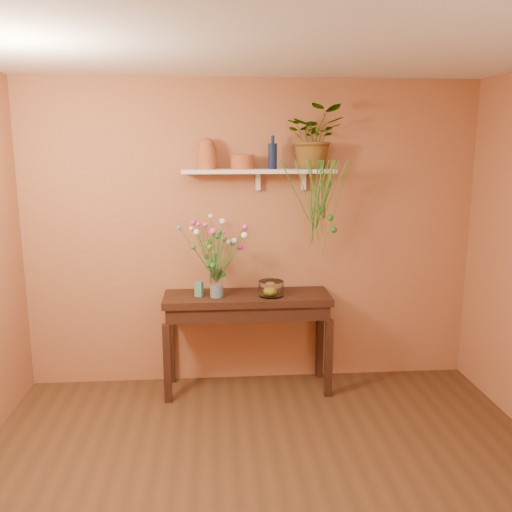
{
  "coord_description": "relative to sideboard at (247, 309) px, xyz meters",
  "views": [
    {
      "loc": [
        -0.34,
        -2.76,
        2.14
      ],
      "look_at": [
        0.0,
        1.55,
        1.25
      ],
      "focal_mm": 38.06,
      "sensor_mm": 36.0,
      "label": 1
    }
  ],
  "objects": [
    {
      "name": "carton",
      "position": [
        -0.41,
        -0.02,
        0.19
      ],
      "size": [
        0.08,
        0.07,
        0.13
      ],
      "primitive_type": "cube",
      "rotation": [
        0.0,
        0.0,
        -0.38
      ],
      "color": "teal",
      "rests_on": "sideboard"
    },
    {
      "name": "room",
      "position": [
        0.06,
        -1.75,
        0.61
      ],
      "size": [
        4.04,
        4.04,
        2.7
      ],
      "color": "#4F301B",
      "rests_on": "ground"
    },
    {
      "name": "glass_bowl",
      "position": [
        0.2,
        -0.06,
        0.19
      ],
      "size": [
        0.21,
        0.21,
        0.13
      ],
      "color": "white",
      "rests_on": "sideboard"
    },
    {
      "name": "sideboard",
      "position": [
        0.0,
        0.0,
        0.0
      ],
      "size": [
        1.43,
        0.46,
        0.87
      ],
      "color": "#361B12",
      "rests_on": "ground"
    },
    {
      "name": "plant_fronds",
      "position": [
        0.64,
        -0.03,
        0.92
      ],
      "size": [
        0.6,
        0.34,
        0.81
      ],
      "color": "#226F21",
      "rests_on": "wall_shelf"
    },
    {
      "name": "blue_bottle",
      "position": [
        0.23,
        0.1,
        1.31
      ],
      "size": [
        0.09,
        0.09,
        0.28
      ],
      "color": "#101C3D",
      "rests_on": "wall_shelf"
    },
    {
      "name": "glass_vase",
      "position": [
        -0.26,
        -0.06,
        0.23
      ],
      "size": [
        0.11,
        0.11,
        0.23
      ],
      "color": "white",
      "rests_on": "sideboard"
    },
    {
      "name": "lemon",
      "position": [
        0.19,
        -0.05,
        0.17
      ],
      "size": [
        0.08,
        0.08,
        0.08
      ],
      "primitive_type": "sphere",
      "color": "yellow",
      "rests_on": "glass_bowl"
    },
    {
      "name": "wall_shelf",
      "position": [
        0.12,
        0.13,
        1.17
      ],
      "size": [
        1.3,
        0.24,
        0.19
      ],
      "color": "white",
      "rests_on": "room"
    },
    {
      "name": "terracotta_pot",
      "position": [
        -0.03,
        0.12,
        1.25
      ],
      "size": [
        0.21,
        0.21,
        0.12
      ],
      "primitive_type": "cylinder",
      "rotation": [
        0.0,
        0.0,
        -0.07
      ],
      "color": "#AE5435",
      "rests_on": "wall_shelf"
    },
    {
      "name": "bouquet",
      "position": [
        -0.26,
        -0.05,
        0.59
      ],
      "size": [
        0.59,
        0.49,
        0.56
      ],
      "color": "#386B28",
      "rests_on": "glass_vase"
    },
    {
      "name": "spider_plant",
      "position": [
        0.58,
        0.13,
        1.46
      ],
      "size": [
        0.51,
        0.45,
        0.53
      ],
      "primitive_type": "imported",
      "rotation": [
        0.0,
        0.0,
        -0.08
      ],
      "color": "#226F21",
      "rests_on": "wall_shelf"
    },
    {
      "name": "terracotta_jug",
      "position": [
        -0.33,
        0.12,
        1.32
      ],
      "size": [
        0.2,
        0.2,
        0.26
      ],
      "color": "#AE5435",
      "rests_on": "wall_shelf"
    }
  ]
}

